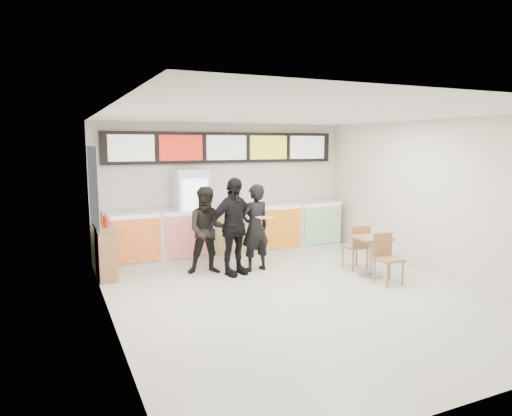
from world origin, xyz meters
TOP-DOWN VIEW (x-y plane):
  - floor at (0.00, 0.00)m, footprint 7.00×7.00m
  - ceiling at (0.00, 0.00)m, footprint 7.00×7.00m
  - wall_back at (0.00, 3.50)m, footprint 6.00×0.00m
  - wall_left at (-3.00, 0.00)m, footprint 0.00×7.00m
  - wall_right at (3.00, 0.00)m, footprint 0.00×7.00m
  - service_counter at (0.00, 3.09)m, footprint 5.56×0.77m
  - menu_board at (0.00, 3.41)m, footprint 5.50×0.14m
  - drinks_fridge at (-0.93, 3.11)m, footprint 0.70×0.67m
  - mirror_panel at (-2.99, 2.45)m, footprint 0.01×2.00m
  - customer_main at (-0.03, 1.72)m, footprint 0.69×0.51m
  - customer_left at (-0.95, 1.92)m, footprint 0.97×0.84m
  - customer_mid at (-0.53, 1.63)m, footprint 1.20×0.74m
  - pizza_slice at (-0.03, 1.27)m, footprint 0.36×0.36m
  - cafe_table at (1.85, 0.46)m, footprint 0.66×1.59m
  - condiment_ledge at (-2.82, 2.42)m, footprint 0.36×0.90m

SIDE VIEW (x-z plane):
  - floor at x=0.00m, z-range 0.00..0.00m
  - condiment_ledge at x=-2.82m, z-range -0.09..1.12m
  - cafe_table at x=1.85m, z-range 0.08..0.99m
  - service_counter at x=0.00m, z-range 0.00..1.14m
  - customer_left at x=-0.95m, z-range 0.00..1.72m
  - customer_main at x=-0.03m, z-range 0.00..1.75m
  - customer_mid at x=-0.53m, z-range 0.00..1.90m
  - drinks_fridge at x=-0.93m, z-range 0.00..2.00m
  - pizza_slice at x=-0.03m, z-range 1.15..1.17m
  - wall_back at x=0.00m, z-range -1.50..4.50m
  - wall_left at x=-3.00m, z-range -2.00..5.00m
  - wall_right at x=3.00m, z-range -2.00..5.00m
  - mirror_panel at x=-2.99m, z-range 1.00..2.50m
  - menu_board at x=0.00m, z-range 2.10..2.80m
  - ceiling at x=0.00m, z-range 3.00..3.00m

